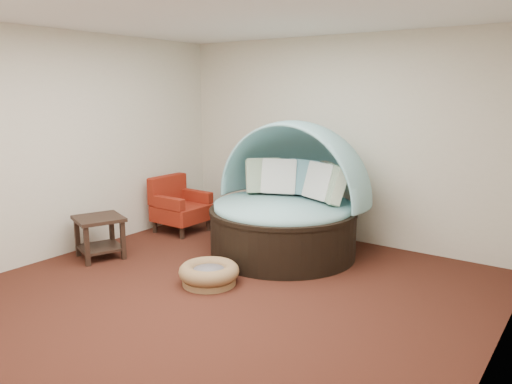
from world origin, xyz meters
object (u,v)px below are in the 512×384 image
Objects in this scene: canopy_daybed at (288,193)px; red_armchair at (179,206)px; side_table at (99,231)px; pet_basket at (209,273)px.

red_armchair is (-1.86, -0.07, -0.41)m from canopy_daybed.
red_armchair is at bearing -177.27° from canopy_daybed.
red_armchair is 1.47m from side_table.
pet_basket is 0.94× the size of red_armchair.
red_armchair is (-1.74, 1.34, 0.26)m from pet_basket.
pet_basket is (-0.12, -1.41, -0.67)m from canopy_daybed.
canopy_daybed is 1.91m from red_armchair.
canopy_daybed is 2.60× the size of pet_basket.
side_table is (-1.81, -1.54, -0.45)m from canopy_daybed.
canopy_daybed is 2.83× the size of side_table.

